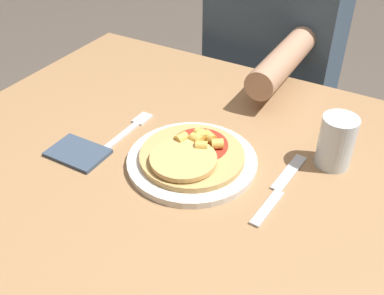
# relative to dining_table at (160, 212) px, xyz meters

# --- Properties ---
(dining_table) EXTENTS (1.01, 0.98, 0.76)m
(dining_table) POSITION_rel_dining_table_xyz_m (0.00, 0.00, 0.00)
(dining_table) COLOR #9E754C
(dining_table) RESTS_ON ground_plane
(plate) EXTENTS (0.25, 0.25, 0.01)m
(plate) POSITION_rel_dining_table_xyz_m (0.05, 0.05, 0.12)
(plate) COLOR silver
(plate) RESTS_ON dining_table
(pizza) EXTENTS (0.20, 0.20, 0.04)m
(pizza) POSITION_rel_dining_table_xyz_m (0.05, 0.05, 0.14)
(pizza) COLOR tan
(pizza) RESTS_ON plate
(fork) EXTENTS (0.03, 0.18, 0.00)m
(fork) POSITION_rel_dining_table_xyz_m (-0.13, 0.08, 0.12)
(fork) COLOR silver
(fork) RESTS_ON dining_table
(knife) EXTENTS (0.03, 0.22, 0.00)m
(knife) POSITION_rel_dining_table_xyz_m (0.22, 0.06, 0.12)
(knife) COLOR silver
(knife) RESTS_ON dining_table
(drinking_glass) EXTENTS (0.07, 0.07, 0.11)m
(drinking_glass) POSITION_rel_dining_table_xyz_m (0.28, 0.19, 0.17)
(drinking_glass) COLOR silver
(drinking_glass) RESTS_ON dining_table
(napkin) EXTENTS (0.12, 0.08, 0.01)m
(napkin) POSITION_rel_dining_table_xyz_m (-0.17, -0.04, 0.12)
(napkin) COLOR #38475B
(napkin) RESTS_ON dining_table
(person_diner) EXTENTS (0.38, 0.52, 1.14)m
(person_diner) POSITION_rel_dining_table_xyz_m (-0.03, 0.68, 0.02)
(person_diner) COLOR #2D2D38
(person_diner) RESTS_ON ground_plane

